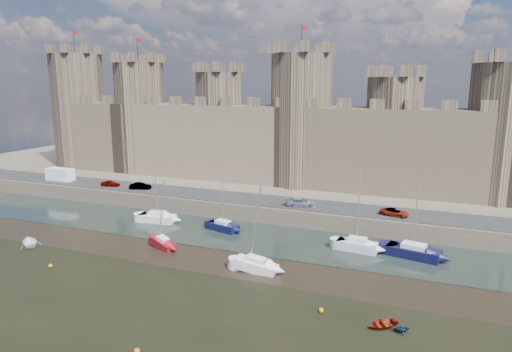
# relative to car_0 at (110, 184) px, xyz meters

# --- Properties ---
(ground) EXTENTS (160.00, 160.00, 0.00)m
(ground) POSITION_rel_car_0_xyz_m (28.32, -33.01, -3.06)
(ground) COLOR black
(ground) RESTS_ON ground
(seaweed_patch) EXTENTS (70.00, 34.00, 0.01)m
(seaweed_patch) POSITION_rel_car_0_xyz_m (28.32, -39.01, -3.06)
(seaweed_patch) COLOR black
(seaweed_patch) RESTS_ON ground
(water_channel) EXTENTS (160.00, 12.00, 0.08)m
(water_channel) POSITION_rel_car_0_xyz_m (28.32, -9.01, -3.02)
(water_channel) COLOR black
(water_channel) RESTS_ON ground
(quay) EXTENTS (160.00, 60.00, 2.50)m
(quay) POSITION_rel_car_0_xyz_m (28.32, 26.99, -1.81)
(quay) COLOR #4C443A
(quay) RESTS_ON ground
(road) EXTENTS (160.00, 7.00, 0.10)m
(road) POSITION_rel_car_0_xyz_m (28.32, 0.99, -0.51)
(road) COLOR black
(road) RESTS_ON quay
(castle) EXTENTS (108.50, 11.00, 29.00)m
(castle) POSITION_rel_car_0_xyz_m (27.68, 14.99, 8.61)
(castle) COLOR #42382B
(castle) RESTS_ON quay
(car_0) EXTENTS (3.51, 2.00, 1.13)m
(car_0) POSITION_rel_car_0_xyz_m (0.00, 0.00, 0.00)
(car_0) COLOR gray
(car_0) RESTS_ON quay
(car_1) EXTENTS (3.84, 2.37, 1.20)m
(car_1) POSITION_rel_car_0_xyz_m (6.28, 0.10, 0.03)
(car_1) COLOR gray
(car_1) RESTS_ON quay
(car_2) EXTENTS (4.74, 2.93, 1.28)m
(car_2) POSITION_rel_car_0_xyz_m (35.10, -0.25, 0.08)
(car_2) COLOR gray
(car_2) RESTS_ON quay
(car_3) EXTENTS (4.22, 2.70, 1.08)m
(car_3) POSITION_rel_car_0_xyz_m (48.54, -0.21, -0.02)
(car_3) COLOR gray
(car_3) RESTS_ON quay
(van) EXTENTS (5.47, 2.35, 2.36)m
(van) POSITION_rel_car_0_xyz_m (-11.96, 0.49, 0.61)
(van) COLOR white
(van) RESTS_ON quay
(sailboat_0) EXTENTS (5.70, 2.79, 10.24)m
(sailboat_0) POSITION_rel_car_0_xyz_m (15.08, -8.06, -2.27)
(sailboat_0) COLOR silver
(sailboat_0) RESTS_ON ground
(sailboat_1) EXTENTS (5.02, 3.00, 9.42)m
(sailboat_1) POSITION_rel_car_0_xyz_m (26.04, -8.06, -2.30)
(sailboat_1) COLOR black
(sailboat_1) RESTS_ON ground
(sailboat_2) EXTENTS (5.16, 2.40, 10.79)m
(sailboat_2) POSITION_rel_car_0_xyz_m (45.00, -8.94, -2.21)
(sailboat_2) COLOR silver
(sailboat_2) RESTS_ON ground
(sailboat_3) EXTENTS (6.53, 3.63, 10.81)m
(sailboat_3) POSITION_rel_car_0_xyz_m (51.66, -8.67, -2.24)
(sailboat_3) COLOR black
(sailboat_3) RESTS_ON ground
(sailboat_4) EXTENTS (4.15, 2.86, 9.04)m
(sailboat_4) POSITION_rel_car_0_xyz_m (21.94, -16.98, -2.38)
(sailboat_4) COLOR maroon
(sailboat_4) RESTS_ON ground
(sailboat_5) EXTENTS (4.84, 1.90, 10.42)m
(sailboat_5) POSITION_rel_car_0_xyz_m (35.57, -19.33, -2.32)
(sailboat_5) COLOR silver
(sailboat_5) RESTS_ON ground
(dinghy_4) EXTENTS (3.48, 3.40, 0.59)m
(dinghy_4) POSITION_rel_car_0_xyz_m (50.10, -26.36, -2.77)
(dinghy_4) COLOR maroon
(dinghy_4) RESTS_ON ground
(dinghy_6) EXTENTS (4.25, 4.01, 0.72)m
(dinghy_6) POSITION_rel_car_0_xyz_m (5.48, -22.66, -2.71)
(dinghy_6) COLOR silver
(dinghy_6) RESTS_ON ground
(dinghy_7) EXTENTS (1.71, 1.60, 0.73)m
(dinghy_7) POSITION_rel_car_0_xyz_m (51.70, -26.65, -2.70)
(dinghy_7) COLOR black
(dinghy_7) RESTS_ON ground
(buoy_1) EXTENTS (0.44, 0.44, 0.44)m
(buoy_1) POSITION_rel_car_0_xyz_m (13.49, -27.10, -2.84)
(buoy_1) COLOR orange
(buoy_1) RESTS_ON ground
(buoy_2) EXTENTS (0.45, 0.45, 0.45)m
(buoy_2) POSITION_rel_car_0_xyz_m (32.89, -37.44, -2.84)
(buoy_2) COLOR orange
(buoy_2) RESTS_ON ground
(buoy_3) EXTENTS (0.46, 0.46, 0.46)m
(buoy_3) POSITION_rel_car_0_xyz_m (44.63, -25.82, -2.83)
(buoy_3) COLOR orange
(buoy_3) RESTS_ON ground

